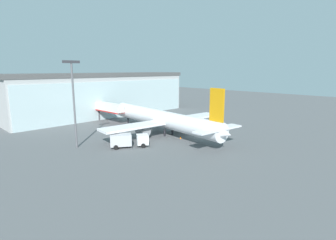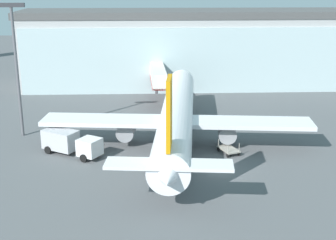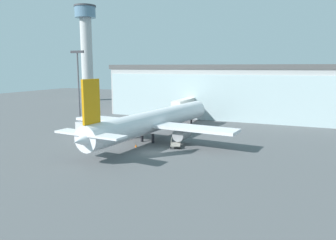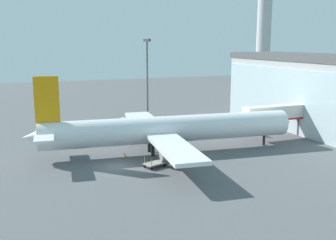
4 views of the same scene
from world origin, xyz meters
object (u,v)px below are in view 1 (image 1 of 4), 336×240
at_px(baggage_cart, 191,130).
at_px(safety_cone_wingtip, 120,146).
at_px(jet_bridge, 107,108).
at_px(catering_truck, 128,140).
at_px(safety_cone_nose, 181,137).
at_px(airplane, 163,119).
at_px(apron_light_mast, 74,96).

xyz_separation_m(baggage_cart, safety_cone_wingtip, (-19.35, 1.54, -0.23)).
distance_m(jet_bridge, catering_truck, 26.45).
bearing_deg(safety_cone_wingtip, catering_truck, -40.24).
relative_size(catering_truck, safety_cone_nose, 13.39).
xyz_separation_m(jet_bridge, safety_cone_wingtip, (-11.79, -23.06, -3.90)).
bearing_deg(airplane, baggage_cart, -116.89).
bearing_deg(apron_light_mast, jet_bridge, 44.15).
relative_size(catering_truck, safety_cone_wingtip, 13.39).
height_order(safety_cone_nose, safety_cone_wingtip, same).
bearing_deg(safety_cone_nose, airplane, 86.24).
height_order(jet_bridge, safety_cone_nose, jet_bridge).
bearing_deg(baggage_cart, safety_cone_wingtip, 65.84).
relative_size(apron_light_mast, airplane, 0.41).
bearing_deg(airplane, safety_cone_nose, -177.92).
bearing_deg(catering_truck, safety_cone_wingtip, 171.57).
height_order(airplane, baggage_cart, airplane).
bearing_deg(airplane, jet_bridge, 10.78).
xyz_separation_m(airplane, catering_truck, (-12.36, -3.20, -2.00)).
bearing_deg(airplane, safety_cone_wingtip, 104.87).
distance_m(airplane, catering_truck, 12.93).
xyz_separation_m(catering_truck, safety_cone_wingtip, (-1.23, 1.04, -1.19)).
distance_m(catering_truck, baggage_cart, 18.15).
distance_m(jet_bridge, safety_cone_wingtip, 26.19).
xyz_separation_m(apron_light_mast, safety_cone_nose, (19.06, -9.83, -9.68)).
relative_size(airplane, catering_truck, 5.48).
distance_m(baggage_cart, safety_cone_wingtip, 19.41).
xyz_separation_m(airplane, safety_cone_wingtip, (-13.59, -2.16, -3.20)).
bearing_deg(safety_cone_nose, jet_bridge, 92.98).
relative_size(baggage_cart, safety_cone_wingtip, 5.77).
xyz_separation_m(jet_bridge, catering_truck, (-10.56, -24.10, -2.71)).
relative_size(jet_bridge, apron_light_mast, 0.78).
relative_size(jet_bridge, airplane, 0.32).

